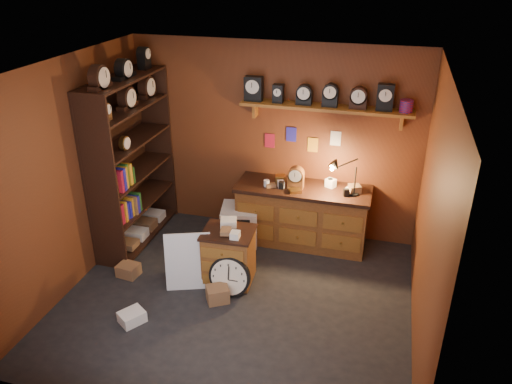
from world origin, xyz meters
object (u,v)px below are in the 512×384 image
object	(u,v)px
workbench	(302,212)
low_cabinet	(229,254)
big_round_clock	(230,277)
shelving_unit	(129,156)

from	to	relation	value
workbench	low_cabinet	xyz separation A→B (m)	(-0.69, -1.13, -0.09)
workbench	low_cabinet	size ratio (longest dim) A/B	2.30
workbench	big_round_clock	xyz separation A→B (m)	(-0.60, -1.40, -0.23)
low_cabinet	big_round_clock	bearing A→B (deg)	-73.42
shelving_unit	workbench	xyz separation A→B (m)	(2.28, 0.49, -0.78)
shelving_unit	big_round_clock	world-z (taller)	shelving_unit
workbench	big_round_clock	distance (m)	1.54
big_round_clock	shelving_unit	bearing A→B (deg)	151.73
shelving_unit	low_cabinet	distance (m)	1.92
low_cabinet	big_round_clock	distance (m)	0.31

